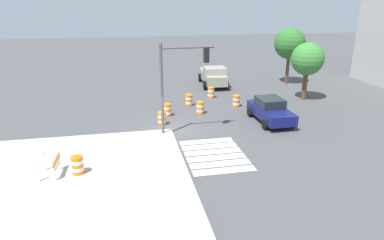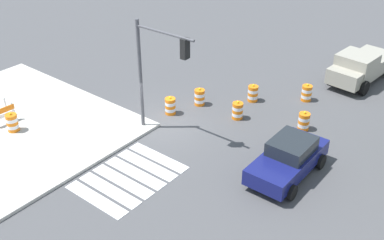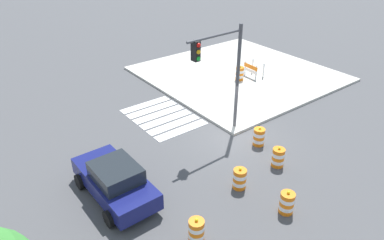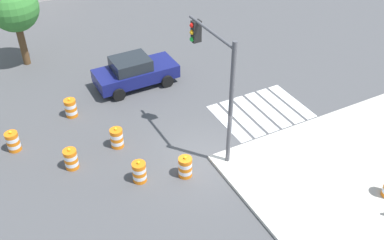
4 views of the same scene
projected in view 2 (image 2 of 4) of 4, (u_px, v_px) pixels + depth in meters
name	position (u px, v px, depth m)	size (l,w,h in m)	color
ground_plane	(160.00, 126.00, 24.06)	(120.00, 120.00, 0.00)	#474749
crosswalk_stripes	(129.00, 177.00, 20.40)	(4.35, 3.20, 0.02)	silver
sports_car	(288.00, 158.00, 20.23)	(4.32, 2.17, 1.63)	navy
pickup_truck	(360.00, 67.00, 28.03)	(5.30, 2.69, 1.92)	gray
traffic_barrel_near_corner	(304.00, 121.00, 23.58)	(0.56, 0.56, 1.02)	orange
traffic_barrel_crosswalk_end	(200.00, 97.00, 25.81)	(0.56, 0.56, 1.02)	orange
traffic_barrel_median_near	(170.00, 106.00, 24.95)	(0.56, 0.56, 1.02)	orange
traffic_barrel_median_far	(238.00, 111.00, 24.52)	(0.56, 0.56, 1.02)	orange
traffic_barrel_far_curb	(253.00, 93.00, 26.19)	(0.56, 0.56, 1.02)	orange
traffic_barrel_lane_center	(307.00, 93.00, 26.24)	(0.56, 0.56, 1.02)	orange
traffic_barrel_on_sidewalk	(12.00, 123.00, 23.19)	(0.56, 0.56, 1.02)	orange
construction_barricade	(1.00, 113.00, 23.79)	(1.30, 0.83, 1.00)	silver
traffic_light_pole	(158.00, 61.00, 21.41)	(0.47, 3.29, 5.50)	#4C4C51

